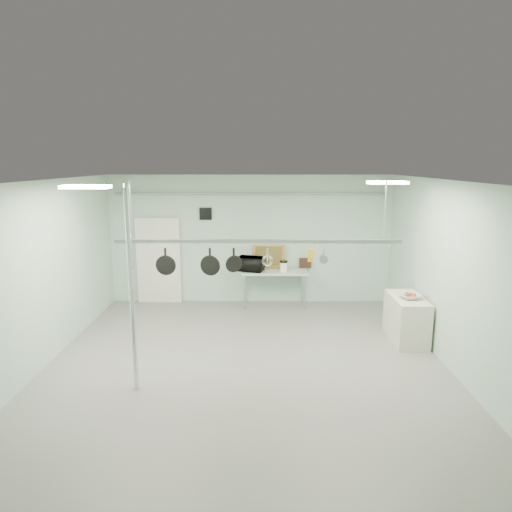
{
  "coord_description": "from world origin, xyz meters",
  "views": [
    {
      "loc": [
        0.24,
        -7.22,
        3.5
      ],
      "look_at": [
        0.17,
        1.0,
        1.8
      ],
      "focal_mm": 32.0,
      "sensor_mm": 36.0,
      "label": 1
    }
  ],
  "objects_px": {
    "skillet_left": "(166,261)",
    "coffee_canister": "(284,267)",
    "prep_table": "(275,273)",
    "side_cabinet": "(406,319)",
    "microwave": "(251,264)",
    "chrome_pole": "(131,290)",
    "pot_rack": "(257,240)",
    "skillet_right": "(234,260)",
    "fruit_bowl": "(410,296)",
    "skillet_mid": "(210,262)"
  },
  "relations": [
    {
      "from": "prep_table",
      "to": "pot_rack",
      "type": "height_order",
      "value": "pot_rack"
    },
    {
      "from": "prep_table",
      "to": "pot_rack",
      "type": "bearing_deg",
      "value": -96.91
    },
    {
      "from": "microwave",
      "to": "coffee_canister",
      "type": "distance_m",
      "value": 0.8
    },
    {
      "from": "coffee_canister",
      "to": "fruit_bowl",
      "type": "xyz_separation_m",
      "value": [
        2.34,
        -2.2,
        -0.07
      ]
    },
    {
      "from": "prep_table",
      "to": "skillet_left",
      "type": "xyz_separation_m",
      "value": [
        -1.96,
        -3.3,
        1.02
      ]
    },
    {
      "from": "prep_table",
      "to": "microwave",
      "type": "bearing_deg",
      "value": -176.25
    },
    {
      "from": "skillet_left",
      "to": "coffee_canister",
      "type": "bearing_deg",
      "value": 58.28
    },
    {
      "from": "chrome_pole",
      "to": "fruit_bowl",
      "type": "bearing_deg",
      "value": 21.38
    },
    {
      "from": "fruit_bowl",
      "to": "skillet_right",
      "type": "bearing_deg",
      "value": -163.4
    },
    {
      "from": "chrome_pole",
      "to": "pot_rack",
      "type": "distance_m",
      "value": 2.19
    },
    {
      "from": "skillet_mid",
      "to": "side_cabinet",
      "type": "bearing_deg",
      "value": 30.01
    },
    {
      "from": "microwave",
      "to": "coffee_canister",
      "type": "bearing_deg",
      "value": -168.13
    },
    {
      "from": "prep_table",
      "to": "coffee_canister",
      "type": "distance_m",
      "value": 0.3
    },
    {
      "from": "skillet_left",
      "to": "skillet_right",
      "type": "height_order",
      "value": "same"
    },
    {
      "from": "skillet_left",
      "to": "skillet_right",
      "type": "xyz_separation_m",
      "value": [
        1.16,
        0.0,
        0.03
      ]
    },
    {
      "from": "pot_rack",
      "to": "skillet_right",
      "type": "xyz_separation_m",
      "value": [
        -0.4,
        0.0,
        -0.35
      ]
    },
    {
      "from": "microwave",
      "to": "skillet_right",
      "type": "height_order",
      "value": "skillet_right"
    },
    {
      "from": "fruit_bowl",
      "to": "skillet_left",
      "type": "xyz_separation_m",
      "value": [
        -4.51,
        -1.0,
        0.9
      ]
    },
    {
      "from": "fruit_bowl",
      "to": "skillet_right",
      "type": "relative_size",
      "value": 0.98
    },
    {
      "from": "side_cabinet",
      "to": "fruit_bowl",
      "type": "xyz_separation_m",
      "value": [
        0.0,
        -0.1,
        0.5
      ]
    },
    {
      "from": "chrome_pole",
      "to": "skillet_mid",
      "type": "bearing_deg",
      "value": 39.35
    },
    {
      "from": "pot_rack",
      "to": "skillet_left",
      "type": "height_order",
      "value": "pot_rack"
    },
    {
      "from": "coffee_canister",
      "to": "fruit_bowl",
      "type": "distance_m",
      "value": 3.21
    },
    {
      "from": "coffee_canister",
      "to": "skillet_left",
      "type": "bearing_deg",
      "value": -124.13
    },
    {
      "from": "skillet_right",
      "to": "microwave",
      "type": "bearing_deg",
      "value": 61.75
    },
    {
      "from": "prep_table",
      "to": "skillet_right",
      "type": "distance_m",
      "value": 3.55
    },
    {
      "from": "side_cabinet",
      "to": "skillet_right",
      "type": "xyz_separation_m",
      "value": [
        -3.35,
        -1.1,
        1.43
      ]
    },
    {
      "from": "chrome_pole",
      "to": "side_cabinet",
      "type": "relative_size",
      "value": 2.67
    },
    {
      "from": "side_cabinet",
      "to": "pot_rack",
      "type": "xyz_separation_m",
      "value": [
        -2.95,
        -1.1,
        1.78
      ]
    },
    {
      "from": "prep_table",
      "to": "skillet_mid",
      "type": "bearing_deg",
      "value": -110.02
    },
    {
      "from": "side_cabinet",
      "to": "microwave",
      "type": "relative_size",
      "value": 1.94
    },
    {
      "from": "microwave",
      "to": "skillet_left",
      "type": "relative_size",
      "value": 1.34
    },
    {
      "from": "coffee_canister",
      "to": "chrome_pole",
      "type": "bearing_deg",
      "value": -121.5
    },
    {
      "from": "microwave",
      "to": "coffee_canister",
      "type": "height_order",
      "value": "microwave"
    },
    {
      "from": "side_cabinet",
      "to": "microwave",
      "type": "xyz_separation_m",
      "value": [
        -3.13,
        2.16,
        0.63
      ]
    },
    {
      "from": "prep_table",
      "to": "skillet_left",
      "type": "relative_size",
      "value": 3.47
    },
    {
      "from": "prep_table",
      "to": "coffee_canister",
      "type": "height_order",
      "value": "coffee_canister"
    },
    {
      "from": "fruit_bowl",
      "to": "skillet_left",
      "type": "distance_m",
      "value": 4.71
    },
    {
      "from": "side_cabinet",
      "to": "skillet_mid",
      "type": "xyz_separation_m",
      "value": [
        -3.75,
        -1.1,
        1.39
      ]
    },
    {
      "from": "side_cabinet",
      "to": "coffee_canister",
      "type": "xyz_separation_m",
      "value": [
        -2.34,
        2.1,
        0.57
      ]
    },
    {
      "from": "prep_table",
      "to": "skillet_left",
      "type": "height_order",
      "value": "skillet_left"
    },
    {
      "from": "prep_table",
      "to": "skillet_mid",
      "type": "relative_size",
      "value": 3.29
    },
    {
      "from": "skillet_left",
      "to": "skillet_mid",
      "type": "distance_m",
      "value": 0.75
    },
    {
      "from": "chrome_pole",
      "to": "microwave",
      "type": "height_order",
      "value": "chrome_pole"
    },
    {
      "from": "prep_table",
      "to": "pot_rack",
      "type": "distance_m",
      "value": 3.61
    },
    {
      "from": "coffee_canister",
      "to": "prep_table",
      "type": "bearing_deg",
      "value": 155.36
    },
    {
      "from": "skillet_right",
      "to": "side_cabinet",
      "type": "bearing_deg",
      "value": -6.22
    },
    {
      "from": "prep_table",
      "to": "fruit_bowl",
      "type": "xyz_separation_m",
      "value": [
        2.55,
        -2.3,
        0.12
      ]
    },
    {
      "from": "prep_table",
      "to": "side_cabinet",
      "type": "relative_size",
      "value": 1.33
    },
    {
      "from": "microwave",
      "to": "skillet_mid",
      "type": "relative_size",
      "value": 1.27
    }
  ]
}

